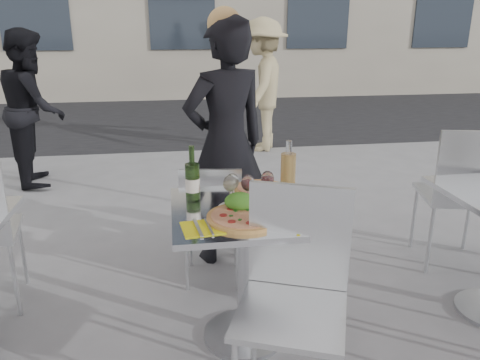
{
  "coord_description": "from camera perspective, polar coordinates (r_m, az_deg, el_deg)",
  "views": [
    {
      "loc": [
        -0.34,
        -2.13,
        1.62
      ],
      "look_at": [
        0.0,
        0.15,
        0.85
      ],
      "focal_mm": 35.0,
      "sensor_mm": 36.0,
      "label": 1
    }
  ],
  "objects": [
    {
      "name": "ground",
      "position": [
        2.7,
        0.5,
        -18.44
      ],
      "size": [
        80.0,
        80.0,
        0.0
      ],
      "primitive_type": "plane",
      "color": "slate"
    },
    {
      "name": "street_asphalt",
      "position": [
        8.79,
        -6.19,
        7.74
      ],
      "size": [
        24.0,
        5.0,
        0.0
      ],
      "primitive_type": "cube",
      "color": "black",
      "rests_on": "ground"
    },
    {
      "name": "main_table",
      "position": [
        2.41,
        0.53,
        -8.14
      ],
      "size": [
        0.72,
        0.72,
        0.75
      ],
      "color": "#B7BABF",
      "rests_on": "ground"
    },
    {
      "name": "chair_far",
      "position": [
        2.94,
        -3.5,
        -4.34
      ],
      "size": [
        0.41,
        0.42,
        0.82
      ],
      "rotation": [
        0.0,
        0.0,
        3.03
      ],
      "color": "silver",
      "rests_on": "ground"
    },
    {
      "name": "chair_near",
      "position": [
        2.04,
        6.66,
        -12.29
      ],
      "size": [
        0.58,
        0.59,
        0.98
      ],
      "rotation": [
        0.0,
        0.0,
        -0.38
      ],
      "color": "silver",
      "rests_on": "ground"
    },
    {
      "name": "side_chair_rfar",
      "position": [
        3.43,
        25.5,
        -0.83
      ],
      "size": [
        0.55,
        0.56,
        1.0
      ],
      "rotation": [
        0.0,
        0.0,
        2.91
      ],
      "color": "silver",
      "rests_on": "ground"
    },
    {
      "name": "woman_diner",
      "position": [
        3.2,
        -1.76,
        4.33
      ],
      "size": [
        0.72,
        0.6,
        1.68
      ],
      "primitive_type": "imported",
      "rotation": [
        0.0,
        0.0,
        3.51
      ],
      "color": "black",
      "rests_on": "ground"
    },
    {
      "name": "pedestrian_a",
      "position": [
        5.33,
        -23.91,
        8.01
      ],
      "size": [
        0.75,
        0.88,
        1.59
      ],
      "primitive_type": "imported",
      "rotation": [
        0.0,
        0.0,
        1.78
      ],
      "color": "black",
      "rests_on": "ground"
    },
    {
      "name": "pedestrian_b",
      "position": [
        6.26,
        2.74,
        11.42
      ],
      "size": [
        1.01,
        1.26,
        1.71
      ],
      "primitive_type": "imported",
      "rotation": [
        0.0,
        0.0,
        4.32
      ],
      "color": "tan",
      "rests_on": "ground"
    },
    {
      "name": "pizza_near",
      "position": [
        2.2,
        0.49,
        -4.54
      ],
      "size": [
        0.35,
        0.35,
        0.02
      ],
      "color": "#B88C47",
      "rests_on": "main_table"
    },
    {
      "name": "pizza_far",
      "position": [
        2.54,
        2.49,
        -1.22
      ],
      "size": [
        0.33,
        0.33,
        0.03
      ],
      "color": "white",
      "rests_on": "main_table"
    },
    {
      "name": "salad_plate",
      "position": [
        2.3,
        -0.03,
        -2.82
      ],
      "size": [
        0.22,
        0.22,
        0.09
      ],
      "color": "white",
      "rests_on": "main_table"
    },
    {
      "name": "wine_bottle",
      "position": [
        2.4,
        -5.8,
        -0.03
      ],
      "size": [
        0.08,
        0.08,
        0.29
      ],
      "color": "#315520",
      "rests_on": "main_table"
    },
    {
      "name": "carafe",
      "position": [
        2.52,
        5.88,
        0.96
      ],
      "size": [
        0.08,
        0.08,
        0.29
      ],
      "color": "tan",
      "rests_on": "main_table"
    },
    {
      "name": "sugar_shaker",
      "position": [
        2.4,
        5.41,
        -1.53
      ],
      "size": [
        0.06,
        0.06,
        0.11
      ],
      "color": "white",
      "rests_on": "main_table"
    },
    {
      "name": "wineglass_white_a",
      "position": [
        2.36,
        -0.95,
        -0.33
      ],
      "size": [
        0.07,
        0.07,
        0.16
      ],
      "color": "white",
      "rests_on": "main_table"
    },
    {
      "name": "wineglass_white_b",
      "position": [
        2.33,
        -1.25,
        -0.57
      ],
      "size": [
        0.07,
        0.07,
        0.16
      ],
      "color": "white",
      "rests_on": "main_table"
    },
    {
      "name": "wineglass_red_a",
      "position": [
        2.34,
        0.95,
        -0.49
      ],
      "size": [
        0.07,
        0.07,
        0.16
      ],
      "color": "white",
      "rests_on": "main_table"
    },
    {
      "name": "wineglass_red_b",
      "position": [
        2.41,
        3.37,
        0.02
      ],
      "size": [
        0.07,
        0.07,
        0.16
      ],
      "color": "white",
      "rests_on": "main_table"
    },
    {
      "name": "napkin_left",
      "position": [
        2.11,
        -4.62,
        -5.81
      ],
      "size": [
        0.2,
        0.2,
        0.01
      ],
      "rotation": [
        0.0,
        0.0,
        0.12
      ],
      "color": "yellow",
      "rests_on": "main_table"
    },
    {
      "name": "napkin_right",
      "position": [
        2.16,
        8.22,
        -5.41
      ],
      "size": [
        0.2,
        0.2,
        0.01
      ],
      "rotation": [
        0.0,
        0.0,
        0.15
      ],
      "color": "yellow",
      "rests_on": "main_table"
    }
  ]
}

